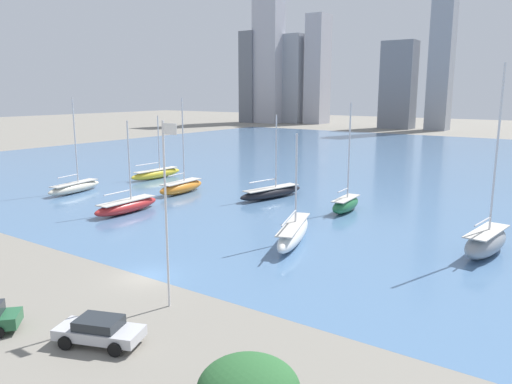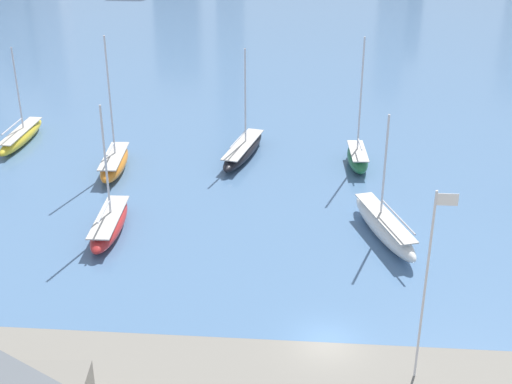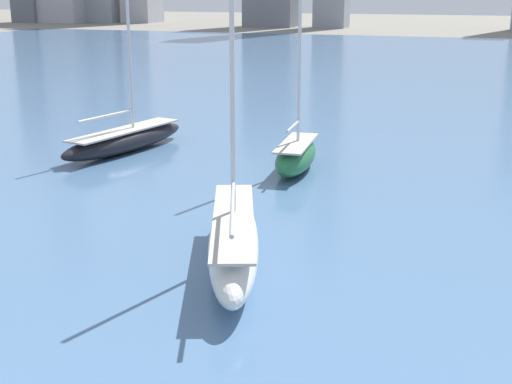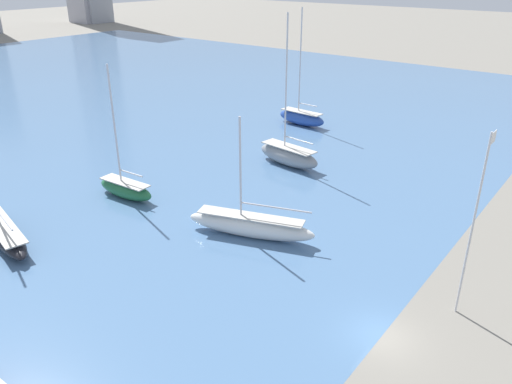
{
  "view_description": "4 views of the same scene",
  "coord_description": "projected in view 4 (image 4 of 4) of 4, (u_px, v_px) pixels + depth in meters",
  "views": [
    {
      "loc": [
        27.73,
        -24.75,
        13.98
      ],
      "look_at": [
        -1.88,
        17.3,
        3.6
      ],
      "focal_mm": 35.0,
      "sensor_mm": 36.0,
      "label": 1
    },
    {
      "loc": [
        -1.62,
        -36.88,
        28.29
      ],
      "look_at": [
        -5.38,
        11.44,
        4.93
      ],
      "focal_mm": 50.0,
      "sensor_mm": 36.0,
      "label": 2
    },
    {
      "loc": [
        13.2,
        -9.34,
        10.14
      ],
      "look_at": [
        4.24,
        18.26,
        1.66
      ],
      "focal_mm": 50.0,
      "sensor_mm": 36.0,
      "label": 3
    },
    {
      "loc": [
        -23.72,
        -8.63,
        20.65
      ],
      "look_at": [
        7.42,
        15.48,
        2.67
      ],
      "focal_mm": 35.0,
      "sensor_mm": 36.0,
      "label": 4
    }
  ],
  "objects": [
    {
      "name": "ground_plane",
      "position": [
        382.0,
        336.0,
        30.44
      ],
      "size": [
        500.0,
        500.0,
        0.0
      ],
      "primitive_type": "plane",
      "color": "gray"
    },
    {
      "name": "sailboat_blue",
      "position": [
        301.0,
        117.0,
        70.15
      ],
      "size": [
        2.54,
        7.54,
        15.69
      ],
      "rotation": [
        0.0,
        0.0,
        -0.05
      ],
      "color": "#284CA8",
      "rests_on": "harbor_water"
    },
    {
      "name": "sailboat_green",
      "position": [
        125.0,
        188.0,
        48.2
      ],
      "size": [
        2.33,
        6.79,
        12.75
      ],
      "rotation": [
        0.0,
        0.0,
        0.06
      ],
      "color": "#236B3D",
      "rests_on": "harbor_water"
    },
    {
      "name": "sailboat_white",
      "position": [
        250.0,
        225.0,
        41.22
      ],
      "size": [
        5.34,
        10.9,
        10.22
      ],
      "rotation": [
        0.0,
        0.0,
        0.34
      ],
      "color": "white",
      "rests_on": "harbor_water"
    },
    {
      "name": "sailboat_black",
      "position": [
        3.0,
        231.0,
        40.83
      ],
      "size": [
        4.43,
        11.02,
        11.02
      ],
      "rotation": [
        0.0,
        0.0,
        -0.22
      ],
      "color": "black",
      "rests_on": "harbor_water"
    },
    {
      "name": "flag_pole",
      "position": [
        474.0,
        221.0,
        29.93
      ],
      "size": [
        1.24,
        0.14,
        12.24
      ],
      "color": "silver",
      "rests_on": "ground_plane"
    },
    {
      "name": "sailboat_gray",
      "position": [
        288.0,
        155.0,
        55.97
      ],
      "size": [
        3.28,
        8.34,
        16.31
      ],
      "rotation": [
        0.0,
        0.0,
        -0.12
      ],
      "color": "gray",
      "rests_on": "harbor_water"
    }
  ]
}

